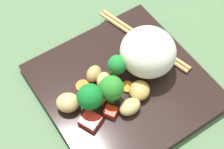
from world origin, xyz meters
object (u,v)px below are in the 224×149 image
at_px(rice_mound, 148,52).
at_px(carrot_slice_1, 83,86).
at_px(chopstick_pair, 143,40).
at_px(broccoli_floret_2, 115,66).
at_px(square_plate, 124,86).

distance_m(rice_mound, carrot_slice_1, 0.13).
relative_size(rice_mound, chopstick_pair, 0.47).
bearing_deg(chopstick_pair, carrot_slice_1, 84.80).
height_order(rice_mound, broccoli_floret_2, rice_mound).
bearing_deg(broccoli_floret_2, square_plate, 9.56).
height_order(rice_mound, carrot_slice_1, rice_mound).
relative_size(carrot_slice_1, chopstick_pair, 0.12).
relative_size(broccoli_floret_2, carrot_slice_1, 2.08).
xyz_separation_m(square_plate, chopstick_pair, (-0.05, 0.09, 0.01)).
xyz_separation_m(square_plate, rice_mound, (-0.01, 0.06, 0.05)).
height_order(square_plate, chopstick_pair, chopstick_pair).
xyz_separation_m(rice_mound, broccoli_floret_2, (-0.01, -0.06, -0.01)).
distance_m(rice_mound, chopstick_pair, 0.07).
relative_size(square_plate, carrot_slice_1, 11.14).
bearing_deg(carrot_slice_1, broccoli_floret_2, 76.30).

